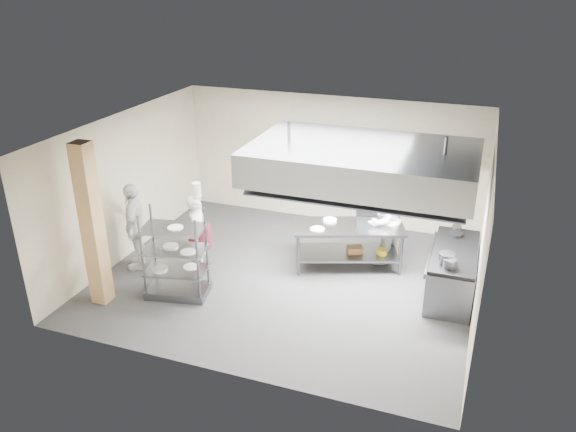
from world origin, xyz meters
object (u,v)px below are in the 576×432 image
(chef_plating, at_px, (135,226))
(chef_line, at_px, (383,220))
(griddle, at_px, (367,218))
(stockpot, at_px, (447,258))
(pass_rack, at_px, (175,254))
(cooking_range, at_px, (453,273))
(chef_head, at_px, (199,234))
(island, at_px, (348,246))

(chef_plating, bearing_deg, chef_line, 89.08)
(griddle, height_order, stockpot, griddle)
(stockpot, bearing_deg, pass_rack, -165.79)
(cooking_range, xyz_separation_m, chef_head, (-4.81, -0.81, 0.39))
(pass_rack, relative_size, stockpot, 5.99)
(cooking_range, relative_size, griddle, 4.73)
(cooking_range, height_order, chef_plating, chef_plating)
(cooking_range, relative_size, chef_plating, 1.11)
(pass_rack, height_order, griddle, pass_rack)
(chef_head, xyz_separation_m, stockpot, (4.69, 0.23, 0.19))
(chef_plating, height_order, stockpot, chef_plating)
(stockpot, bearing_deg, cooking_range, 78.41)
(pass_rack, xyz_separation_m, griddle, (3.00, 2.34, 0.18))
(pass_rack, relative_size, chef_plating, 0.93)
(pass_rack, bearing_deg, island, 27.36)
(island, distance_m, stockpot, 2.24)
(griddle, bearing_deg, pass_rack, -158.94)
(cooking_range, height_order, stockpot, stockpot)
(pass_rack, height_order, chef_plating, chef_plating)
(pass_rack, bearing_deg, cooking_range, 9.45)
(cooking_range, bearing_deg, stockpot, -101.59)
(cooking_range, bearing_deg, island, 170.20)
(island, xyz_separation_m, griddle, (0.30, 0.23, 0.56))
(chef_line, xyz_separation_m, stockpot, (1.36, -1.39, 0.06))
(pass_rack, xyz_separation_m, cooking_range, (4.78, 1.76, -0.42))
(chef_plating, relative_size, griddle, 4.25)
(island, height_order, stockpot, stockpot)
(chef_head, distance_m, stockpot, 4.70)
(island, xyz_separation_m, chef_line, (0.60, 0.46, 0.48))
(island, xyz_separation_m, cooking_range, (2.08, -0.36, -0.04))
(island, bearing_deg, stockpot, -45.09)
(pass_rack, height_order, stockpot, pass_rack)
(cooking_range, relative_size, stockpot, 7.14)
(island, height_order, cooking_range, island)
(chef_head, distance_m, chef_plating, 1.30)
(island, distance_m, pass_rack, 3.45)
(island, xyz_separation_m, pass_rack, (-2.70, -2.12, 0.38))
(chef_head, bearing_deg, island, -74.66)
(chef_head, bearing_deg, griddle, -73.10)
(pass_rack, bearing_deg, chef_plating, 141.17)
(chef_head, bearing_deg, stockpot, -95.00)
(pass_rack, bearing_deg, griddle, 27.25)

